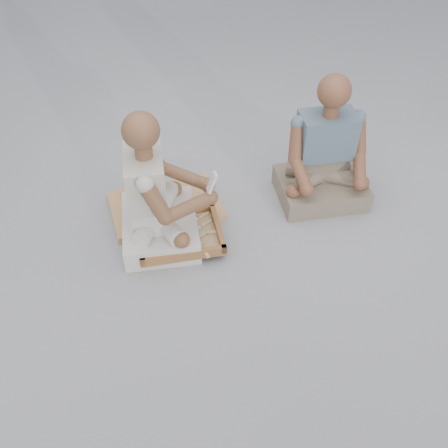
{
  "coord_description": "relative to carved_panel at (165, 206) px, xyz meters",
  "views": [
    {
      "loc": [
        -0.23,
        -1.67,
        2.04
      ],
      "look_at": [
        -0.04,
        0.14,
        0.3
      ],
      "focal_mm": 40.0,
      "sensor_mm": 36.0,
      "label": 1
    }
  ],
  "objects": [
    {
      "name": "mobile_phone",
      "position": [
        0.27,
        -0.27,
        0.38
      ],
      "size": [
        0.06,
        0.06,
        0.12
      ],
      "rotation": [
        -0.35,
        0.0,
        -1.44
      ],
      "color": "silver",
      "rests_on": "craftsman"
    },
    {
      "name": "wood_chip_7",
      "position": [
        0.16,
        -0.35,
        -0.02
      ],
      "size": [
        0.02,
        0.02,
        0.0
      ],
      "primitive_type": "cube",
      "rotation": [
        0.0,
        0.0,
        1.08
      ],
      "color": "tan",
      "rests_on": "ground"
    },
    {
      "name": "chisel_5",
      "position": [
        0.2,
        -0.17,
        0.05
      ],
      "size": [
        0.19,
        0.14,
        0.02
      ],
      "rotation": [
        0.0,
        0.0,
        0.58
      ],
      "color": "silver",
      "rests_on": "tool_tray"
    },
    {
      "name": "carved_panel",
      "position": [
        0.0,
        0.0,
        0.0
      ],
      "size": [
        0.72,
        0.55,
        0.04
      ],
      "primitive_type": "cube",
      "rotation": [
        0.0,
        0.0,
        0.21
      ],
      "color": "brown",
      "rests_on": "ground"
    },
    {
      "name": "wood_chip_6",
      "position": [
        -0.23,
        -0.03,
        -0.02
      ],
      "size": [
        0.02,
        0.02,
        0.0
      ],
      "primitive_type": "cube",
      "rotation": [
        0.0,
        0.0,
        2.13
      ],
      "color": "tan",
      "rests_on": "ground"
    },
    {
      "name": "ground",
      "position": [
        0.34,
        -0.62,
        -0.02
      ],
      "size": [
        60.0,
        60.0,
        0.0
      ],
      "primitive_type": "plane",
      "color": "#96979B",
      "rests_on": "ground"
    },
    {
      "name": "wood_chip_2",
      "position": [
        0.07,
        -0.38,
        -0.02
      ],
      "size": [
        0.02,
        0.02,
        0.0
      ],
      "primitive_type": "cube",
      "rotation": [
        0.0,
        0.0,
        2.04
      ],
      "color": "tan",
      "rests_on": "ground"
    },
    {
      "name": "chisel_10",
      "position": [
        0.17,
        -0.34,
        0.05
      ],
      "size": [
        0.21,
        0.1,
        0.02
      ],
      "rotation": [
        0.0,
        0.0,
        0.39
      ],
      "color": "silver",
      "rests_on": "tool_tray"
    },
    {
      "name": "companion",
      "position": [
        0.96,
        0.03,
        0.25
      ],
      "size": [
        0.54,
        0.45,
        0.8
      ],
      "rotation": [
        0.0,
        0.0,
        3.21
      ],
      "color": "#7C6F59",
      "rests_on": "ground"
    },
    {
      "name": "chisel_3",
      "position": [
        0.24,
        -0.31,
        0.05
      ],
      "size": [
        0.22,
        0.02,
        0.02
      ],
      "rotation": [
        0.0,
        0.0,
        -0.03
      ],
      "color": "silver",
      "rests_on": "tool_tray"
    },
    {
      "name": "chisel_1",
      "position": [
        0.22,
        -0.24,
        0.05
      ],
      "size": [
        0.19,
        0.14,
        0.02
      ],
      "rotation": [
        0.0,
        0.0,
        0.59
      ],
      "color": "silver",
      "rests_on": "tool_tray"
    },
    {
      "name": "chisel_6",
      "position": [
        0.1,
        -0.29,
        0.06
      ],
      "size": [
        0.11,
        0.21,
        0.02
      ],
      "rotation": [
        0.0,
        0.0,
        1.15
      ],
      "color": "silver",
      "rests_on": "tool_tray"
    },
    {
      "name": "wood_chip_9",
      "position": [
        0.41,
        -0.35,
        -0.02
      ],
      "size": [
        0.02,
        0.02,
        0.0
      ],
      "primitive_type": "cube",
      "rotation": [
        0.0,
        0.0,
        0.98
      ],
      "color": "tan",
      "rests_on": "ground"
    },
    {
      "name": "wood_chip_3",
      "position": [
        0.41,
        0.01,
        -0.02
      ],
      "size": [
        0.02,
        0.02,
        0.0
      ],
      "primitive_type": "cube",
      "rotation": [
        0.0,
        0.0,
        1.34
      ],
      "color": "tan",
      "rests_on": "ground"
    },
    {
      "name": "wood_chip_1",
      "position": [
        0.27,
        -0.34,
        -0.02
      ],
      "size": [
        0.02,
        0.02,
        0.0
      ],
      "primitive_type": "cube",
      "rotation": [
        0.0,
        0.0,
        0.15
      ],
      "color": "tan",
      "rests_on": "ground"
    },
    {
      "name": "tool_tray",
      "position": [
        0.08,
        -0.3,
        0.04
      ],
      "size": [
        0.5,
        0.42,
        0.06
      ],
      "rotation": [
        0.0,
        0.0,
        0.1
      ],
      "color": "brown",
      "rests_on": "carved_panel"
    },
    {
      "name": "wood_chip_0",
      "position": [
        -0.0,
        -0.07,
        -0.02
      ],
      "size": [
        0.02,
        0.02,
        0.0
      ],
      "primitive_type": "cube",
      "rotation": [
        0.0,
        0.0,
        0.29
      ],
      "color": "tan",
      "rests_on": "ground"
    },
    {
      "name": "craftsman",
      "position": [
        -0.04,
        -0.23,
        0.25
      ],
      "size": [
        0.55,
        0.54,
        0.81
      ],
      "rotation": [
        0.0,
        0.0,
        -1.52
      ],
      "color": "silver",
      "rests_on": "ground"
    },
    {
      "name": "chisel_0",
      "position": [
        0.04,
        -0.32,
        0.05
      ],
      "size": [
        0.16,
        0.17,
        0.02
      ],
      "rotation": [
        0.0,
        0.0,
        -0.81
      ],
      "color": "silver",
      "rests_on": "tool_tray"
    },
    {
      "name": "wood_chip_5",
      "position": [
        -0.24,
        -0.03,
        -0.02
      ],
      "size": [
        0.02,
        0.02,
        0.0
      ],
      "primitive_type": "cube",
      "rotation": [
        0.0,
        0.0,
        0.61
      ],
      "color": "tan",
      "rests_on": "ground"
    },
    {
      "name": "chisel_7",
      "position": [
        0.02,
        -0.39,
        0.05
      ],
      "size": [
        0.15,
        0.18,
        0.02
      ],
      "rotation": [
        0.0,
        0.0,
        -0.88
      ],
      "color": "silver",
      "rests_on": "tool_tray"
    },
    {
      "name": "chisel_2",
      "position": [
        0.16,
        -0.36,
        0.05
      ],
      "size": [
        0.18,
        0.16,
        0.02
      ],
      "rotation": [
        0.0,
        0.0,
        -0.7
      ],
      "color": "silver",
      "rests_on": "tool_tray"
    },
    {
      "name": "chisel_9",
      "position": [
        0.06,
        -0.36,
        0.05
      ],
      "size": [
        0.16,
        0.18,
        0.02
      ],
      "rotation": [
        0.0,
        0.0,
        -0.86
      ],
      "color": "silver",
      "rests_on": "tool_tray"
    },
    {
      "name": "chisel_8",
      "position": [
        0.2,
        -0.44,
        0.06
      ],
      "size": [
        0.09,
        0.21,
        0.02
      ],
      "rotation": [
        0.0,
        0.0,
        -1.23
      ],
      "color": "silver",
      "rests_on": "tool_tray"
    },
    {
      "name": "chisel_4",
      "position": [
        0.13,
        -0.41,
        0.05
      ],
      "size": [
        0.21,
        0.09,
        0.02
      ],
      "rotation": [
        0.0,
        0.0,
        -0.33
      ],
      "color": "silver",
      "rests_on": "tool_tray"
    },
    {
      "name": "wood_chip_4",
      "position": [
        0.18,
        0.09,
        -0.02
      ],
      "size": [
        0.02,
        0.02,
        0.0
      ],
      "primitive_type": "cube",
      "rotation": [
        0.0,
        0.0,
        1.55
      ],
      "color": "tan",
      "rests_on": "ground"
    },
    {
      "name": "wood_chip_8",
      "position": [
        0.19,
        -0.41,
        -0.02
      ],
      "size": [
        0.02,
        0.02,
        0.0
      ],
      "primitive_type": "cube",
      "rotation": [
        0.0,
        0.0,
        1.24
      ],
      "color": "tan",
      "rests_on": "ground"
    },
    {
      "name": "wood_chip_10",
      "position": [
        -0.17,
        -0.51,
        -0.02
      ],
      "size": [
        0.02,
        0.02,
        0.0
      ],
      "primitive_type": "cube",
      "rotation": [
        0.0,
        0.0,
        1.77
      ],
      "color": "tan",
      "rests_on": "ground"
    }
  ]
}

